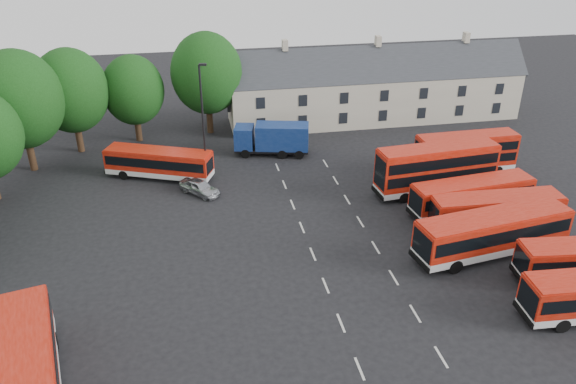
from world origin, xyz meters
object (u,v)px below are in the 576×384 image
silver_car (200,187)px  lamppost (203,120)px  bus_west (29,373)px  box_truck (273,138)px  bus_dd_south (437,167)px

silver_car → lamppost: size_ratio=0.36×
bus_west → box_truck: 35.14m
silver_car → bus_west: bearing=-157.3°
bus_dd_south → box_truck: 17.36m
bus_west → lamppost: 28.18m
silver_car → lamppost: (0.87, 3.22, 5.28)m
bus_dd_south → box_truck: bearing=134.2°
lamppost → box_truck: bearing=32.0°
bus_dd_south → lamppost: (-20.32, 6.83, 3.39)m
lamppost → silver_car: bearing=-105.2°
bus_dd_south → bus_west: size_ratio=0.93×
bus_dd_south → silver_car: bus_dd_south is taller
box_truck → silver_car: (-8.06, -7.71, -1.19)m
bus_west → box_truck: bearing=-43.6°
lamppost → bus_west: bearing=-112.5°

